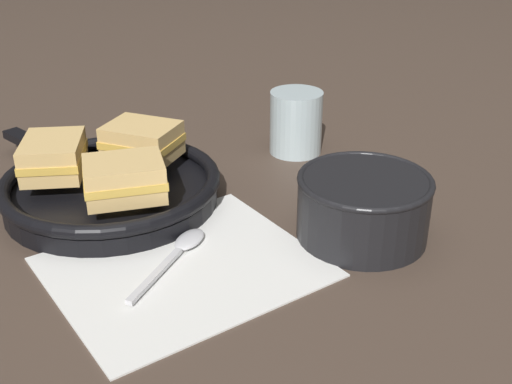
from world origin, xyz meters
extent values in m
plane|color=#47382D|center=(0.00, 0.00, 0.00)|extent=(4.00, 4.00, 0.00)
cube|color=white|center=(-0.08, -0.01, 0.00)|extent=(0.30, 0.26, 0.00)
cylinder|color=black|center=(0.12, -0.09, 0.04)|extent=(0.15, 0.15, 0.08)
cylinder|color=#C14C19|center=(0.12, -0.09, 0.06)|extent=(0.13, 0.13, 0.01)
torus|color=black|center=(0.12, -0.09, 0.07)|extent=(0.16, 0.16, 0.01)
cube|color=silver|center=(-0.12, -0.01, 0.01)|extent=(0.10, 0.06, 0.01)
ellipsoid|color=silver|center=(-0.05, 0.03, 0.01)|extent=(0.06, 0.05, 0.01)
cylinder|color=black|center=(-0.06, 0.18, 0.01)|extent=(0.27, 0.27, 0.02)
torus|color=black|center=(-0.06, 0.18, 0.03)|extent=(0.28, 0.28, 0.02)
cube|color=black|center=(-0.08, 0.38, 0.03)|extent=(0.04, 0.12, 0.01)
cube|color=#DBB26B|center=(-0.11, 0.23, 0.05)|extent=(0.11, 0.12, 0.02)
cube|color=gold|center=(-0.11, 0.23, 0.07)|extent=(0.11, 0.12, 0.01)
cube|color=#DBB26B|center=(-0.11, 0.23, 0.08)|extent=(0.11, 0.12, 0.02)
cube|color=#DBB26B|center=(-0.08, 0.11, 0.05)|extent=(0.11, 0.10, 0.02)
cube|color=gold|center=(-0.08, 0.11, 0.07)|extent=(0.12, 0.11, 0.01)
cube|color=#DBB26B|center=(-0.08, 0.11, 0.08)|extent=(0.11, 0.10, 0.02)
cube|color=#DBB26B|center=(0.00, 0.20, 0.05)|extent=(0.11, 0.11, 0.02)
cube|color=gold|center=(0.00, 0.20, 0.07)|extent=(0.11, 0.12, 0.01)
cube|color=#DBB26B|center=(0.00, 0.20, 0.08)|extent=(0.11, 0.11, 0.02)
cylinder|color=silver|center=(0.24, 0.15, 0.05)|extent=(0.08, 0.08, 0.10)
camera|label=1|loc=(-0.41, -0.50, 0.39)|focal=45.00mm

